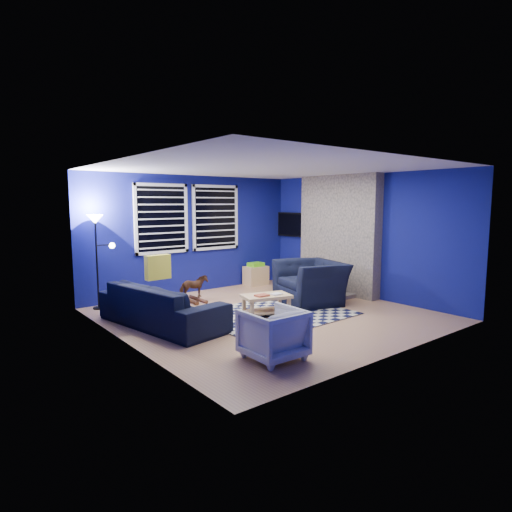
{
  "coord_description": "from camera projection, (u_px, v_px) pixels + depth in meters",
  "views": [
    {
      "loc": [
        -4.64,
        -5.52,
        1.93
      ],
      "look_at": [
        -0.03,
        0.3,
        1.0
      ],
      "focal_mm": 30.0,
      "sensor_mm": 36.0,
      "label": 1
    }
  ],
  "objects": [
    {
      "name": "rocking_horse",
      "position": [
        194.0,
        287.0,
        8.32
      ],
      "size": [
        0.34,
        0.57,
        0.45
      ],
      "primitive_type": "imported",
      "rotation": [
        0.0,
        0.0,
        1.39
      ],
      "color": "#4B3018",
      "rests_on": "floor"
    },
    {
      "name": "wall_right",
      "position": [
        361.0,
        236.0,
        8.78
      ],
      "size": [
        0.0,
        5.0,
        5.0
      ],
      "primitive_type": "plane",
      "rotation": [
        1.57,
        0.0,
        -1.57
      ],
      "color": "navy",
      "rests_on": "floor"
    },
    {
      "name": "armchair_big",
      "position": [
        311.0,
        282.0,
        8.22
      ],
      "size": [
        1.48,
        1.36,
        0.81
      ],
      "primitive_type": "imported",
      "rotation": [
        0.0,
        0.0,
        -1.83
      ],
      "color": "black",
      "rests_on": "floor"
    },
    {
      "name": "rug",
      "position": [
        272.0,
        314.0,
        7.4
      ],
      "size": [
        2.57,
        2.08,
        0.02
      ],
      "primitive_type": "cube",
      "rotation": [
        0.0,
        0.0,
        0.03
      ],
      "color": "black",
      "rests_on": "floor"
    },
    {
      "name": "fireplace",
      "position": [
        338.0,
        237.0,
        9.09
      ],
      "size": [
        0.65,
        2.0,
        2.5
      ],
      "color": "gray",
      "rests_on": "floor"
    },
    {
      "name": "throw_pillow",
      "position": [
        158.0,
        267.0,
        7.06
      ],
      "size": [
        0.44,
        0.16,
        0.41
      ],
      "primitive_type": "cube",
      "rotation": [
        0.0,
        0.0,
        0.07
      ],
      "color": "gold",
      "rests_on": "sofa"
    },
    {
      "name": "armchair_bent",
      "position": [
        273.0,
        334.0,
        5.27
      ],
      "size": [
        0.7,
        0.72,
        0.64
      ],
      "primitive_type": "imported",
      "rotation": [
        0.0,
        0.0,
        3.12
      ],
      "color": "gray",
      "rests_on": "floor"
    },
    {
      "name": "wall_back",
      "position": [
        194.0,
        234.0,
        9.18
      ],
      "size": [
        5.0,
        0.0,
        5.0
      ],
      "primitive_type": "plane",
      "rotation": [
        1.57,
        0.0,
        0.0
      ],
      "color": "navy",
      "rests_on": "floor"
    },
    {
      "name": "ceiling",
      "position": [
        269.0,
        168.0,
        7.08
      ],
      "size": [
        5.0,
        5.0,
        0.0
      ],
      "primitive_type": "plane",
      "rotation": [
        3.14,
        0.0,
        0.0
      ],
      "color": "white",
      "rests_on": "wall_back"
    },
    {
      "name": "wall_left",
      "position": [
        125.0,
        254.0,
        5.7
      ],
      "size": [
        0.0,
        5.0,
        5.0
      ],
      "primitive_type": "plane",
      "rotation": [
        1.57,
        0.0,
        1.57
      ],
      "color": "navy",
      "rests_on": "floor"
    },
    {
      "name": "coffee_table",
      "position": [
        266.0,
        301.0,
        7.22
      ],
      "size": [
        0.89,
        0.66,
        0.4
      ],
      "rotation": [
        0.0,
        0.0,
        -0.27
      ],
      "color": "tan",
      "rests_on": "rug"
    },
    {
      "name": "tv",
      "position": [
        293.0,
        225.0,
        10.28
      ],
      "size": [
        0.07,
        1.0,
        0.58
      ],
      "color": "black",
      "rests_on": "wall_right"
    },
    {
      "name": "window_right",
      "position": [
        216.0,
        217.0,
        9.45
      ],
      "size": [
        1.17,
        0.06,
        1.42
      ],
      "color": "black",
      "rests_on": "wall_back"
    },
    {
      "name": "sofa",
      "position": [
        162.0,
        305.0,
        6.71
      ],
      "size": [
        2.39,
        1.28,
        0.66
      ],
      "primitive_type": "imported",
      "rotation": [
        0.0,
        0.0,
        1.75
      ],
      "color": "black",
      "rests_on": "floor"
    },
    {
      "name": "floor",
      "position": [
        268.0,
        315.0,
        7.39
      ],
      "size": [
        5.0,
        5.0,
        0.0
      ],
      "primitive_type": "plane",
      "color": "tan",
      "rests_on": "ground"
    },
    {
      "name": "floor_lamp",
      "position": [
        97.0,
        232.0,
        7.65
      ],
      "size": [
        0.47,
        0.29,
        1.71
      ],
      "color": "black",
      "rests_on": "floor"
    },
    {
      "name": "window_left",
      "position": [
        162.0,
        219.0,
        8.64
      ],
      "size": [
        1.17,
        0.06,
        1.42
      ],
      "color": "black",
      "rests_on": "wall_back"
    },
    {
      "name": "cabinet",
      "position": [
        256.0,
        275.0,
        10.04
      ],
      "size": [
        0.54,
        0.37,
        0.53
      ],
      "rotation": [
        0.0,
        0.0,
        -0.03
      ],
      "color": "tan",
      "rests_on": "floor"
    }
  ]
}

